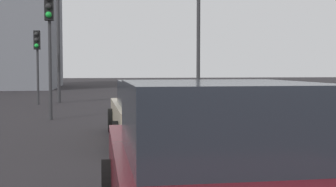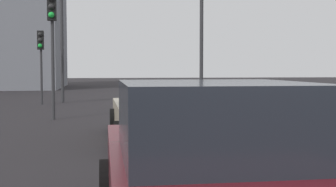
# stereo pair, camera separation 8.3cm
# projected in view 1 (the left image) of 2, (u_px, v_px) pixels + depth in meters

# --- Properties ---
(car_beige_lead) EXTENTS (4.64, 1.98, 1.44)m
(car_beige_lead) POSITION_uv_depth(u_px,v_px,m) (151.00, 111.00, 10.56)
(car_beige_lead) COLOR tan
(car_beige_lead) RESTS_ON ground_plane
(car_maroon_second) EXTENTS (4.14, 2.07, 1.61)m
(car_maroon_second) POSITION_uv_depth(u_px,v_px,m) (214.00, 172.00, 4.02)
(car_maroon_second) COLOR #510F16
(car_maroon_second) RESTS_ON ground_plane
(traffic_light_near_left) EXTENTS (0.32, 0.30, 3.54)m
(traffic_light_near_left) POSITION_uv_depth(u_px,v_px,m) (37.00, 51.00, 20.79)
(traffic_light_near_left) COLOR #2D2D30
(traffic_light_near_left) RESTS_ON ground_plane
(traffic_light_near_right) EXTENTS (0.32, 0.29, 4.22)m
(traffic_light_near_right) POSITION_uv_depth(u_px,v_px,m) (49.00, 29.00, 14.49)
(traffic_light_near_right) COLOR #2D2D30
(traffic_light_near_right) RESTS_ON ground_plane
(street_lamp_kerbside) EXTENTS (0.56, 0.36, 8.01)m
(street_lamp_kerbside) POSITION_uv_depth(u_px,v_px,m) (58.00, 10.00, 21.95)
(street_lamp_kerbside) COLOR #2D2D30
(street_lamp_kerbside) RESTS_ON ground_plane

